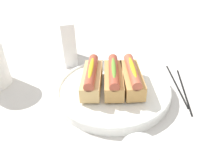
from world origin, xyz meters
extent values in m
plane|color=beige|center=(0.00, 0.00, 0.00)|extent=(2.40, 2.40, 0.00)
cylinder|color=white|center=(-0.01, 0.00, 0.01)|extent=(0.32, 0.32, 0.02)
torus|color=white|center=(-0.01, 0.00, 0.02)|extent=(0.32, 0.32, 0.01)
cube|color=tan|center=(-0.01, -0.05, 0.05)|extent=(0.15, 0.06, 0.04)
cylinder|color=#BC563D|center=(-0.01, -0.05, 0.08)|extent=(0.15, 0.03, 0.03)
ellipsoid|color=gold|center=(-0.01, -0.05, 0.09)|extent=(0.11, 0.02, 0.01)
cube|color=tan|center=(-0.01, 0.00, 0.05)|extent=(0.15, 0.06, 0.04)
cylinder|color=#A84733|center=(-0.01, 0.00, 0.08)|extent=(0.15, 0.04, 0.03)
ellipsoid|color=olive|center=(-0.01, 0.00, 0.09)|extent=(0.11, 0.02, 0.01)
cube|color=#DBB270|center=(0.00, 0.06, 0.05)|extent=(0.16, 0.07, 0.04)
cylinder|color=#A84733|center=(0.00, 0.06, 0.08)|extent=(0.15, 0.05, 0.03)
ellipsoid|color=gold|center=(0.00, 0.06, 0.09)|extent=(0.11, 0.03, 0.01)
cube|color=white|center=(0.21, 0.13, 0.07)|extent=(0.12, 0.07, 0.15)
cylinder|color=black|center=(0.01, -0.19, 0.00)|extent=(0.22, 0.02, 0.01)
cylinder|color=black|center=(-0.02, -0.21, 0.00)|extent=(0.22, 0.05, 0.01)
camera|label=1|loc=(-0.51, 0.07, 0.39)|focal=35.71mm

